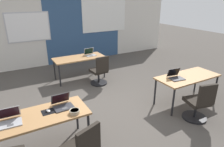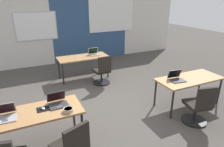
# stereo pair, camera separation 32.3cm
# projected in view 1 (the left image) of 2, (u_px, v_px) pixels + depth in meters

# --- Properties ---
(ground_plane) EXTENTS (24.00, 24.00, 0.00)m
(ground_plane) POSITION_uv_depth(u_px,v_px,m) (113.00, 109.00, 4.80)
(ground_plane) COLOR #47423D
(back_wall_assembly) EXTENTS (10.00, 0.27, 2.80)m
(back_wall_assembly) POSITION_uv_depth(u_px,v_px,m) (60.00, 27.00, 7.71)
(back_wall_assembly) COLOR silver
(back_wall_assembly) RESTS_ON ground
(desk_near_left) EXTENTS (1.60, 0.70, 0.72)m
(desk_near_left) POSITION_uv_depth(u_px,v_px,m) (39.00, 119.00, 3.28)
(desk_near_left) COLOR #A37547
(desk_near_left) RESTS_ON ground
(desk_near_right) EXTENTS (1.60, 0.70, 0.72)m
(desk_near_right) POSITION_uv_depth(u_px,v_px,m) (188.00, 78.00, 4.88)
(desk_near_right) COLOR #A37547
(desk_near_right) RESTS_ON ground
(desk_far_center) EXTENTS (1.60, 0.70, 0.72)m
(desk_far_center) POSITION_uv_depth(u_px,v_px,m) (79.00, 59.00, 6.35)
(desk_far_center) COLOR #A37547
(desk_far_center) RESTS_ON ground
(laptop_near_left_inner) EXTENTS (0.34, 0.33, 0.22)m
(laptop_near_left_inner) POSITION_uv_depth(u_px,v_px,m) (63.00, 104.00, 3.50)
(laptop_near_left_inner) COLOR #333338
(laptop_near_left_inner) RESTS_ON desk_near_left
(mousepad_near_left_inner) EXTENTS (0.22, 0.19, 0.00)m
(mousepad_near_left_inner) POSITION_uv_depth(u_px,v_px,m) (48.00, 112.00, 3.36)
(mousepad_near_left_inner) COLOR black
(mousepad_near_left_inner) RESTS_ON desk_near_left
(mouse_near_left_inner) EXTENTS (0.08, 0.11, 0.03)m
(mouse_near_left_inner) POSITION_uv_depth(u_px,v_px,m) (48.00, 111.00, 3.35)
(mouse_near_left_inner) COLOR silver
(mouse_near_left_inner) RESTS_ON mousepad_near_left_inner
(laptop_near_left_end) EXTENTS (0.34, 0.33, 0.22)m
(laptop_near_left_end) POSITION_uv_depth(u_px,v_px,m) (10.00, 120.00, 3.06)
(laptop_near_left_end) COLOR #9E9EA3
(laptop_near_left_end) RESTS_ON desk_near_left
(laptop_far_right) EXTENTS (0.34, 0.31, 0.23)m
(laptop_far_right) POSITION_uv_depth(u_px,v_px,m) (90.00, 54.00, 6.52)
(laptop_far_right) COLOR #9E9EA3
(laptop_far_right) RESTS_ON desk_far_center
(chair_far_right) EXTENTS (0.52, 0.55, 0.92)m
(chair_far_right) POSITION_uv_depth(u_px,v_px,m) (100.00, 73.00, 6.02)
(chair_far_right) COLOR black
(chair_far_right) RESTS_ON ground
(laptop_near_right_inner) EXTENTS (0.37, 0.35, 0.23)m
(laptop_near_right_inner) POSITION_uv_depth(u_px,v_px,m) (176.00, 76.00, 4.70)
(laptop_near_right_inner) COLOR #333338
(laptop_near_right_inner) RESTS_ON desk_near_right
(chair_near_right_inner) EXTENTS (0.53, 0.58, 0.92)m
(chair_near_right_inner) POSITION_uv_depth(u_px,v_px,m) (199.00, 105.00, 4.25)
(chair_near_right_inner) COLOR black
(chair_near_right_inner) RESTS_ON ground
(snack_bowl) EXTENTS (0.18, 0.18, 0.06)m
(snack_bowl) POSITION_uv_depth(u_px,v_px,m) (75.00, 111.00, 3.31)
(snack_bowl) COLOR tan
(snack_bowl) RESTS_ON desk_near_left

